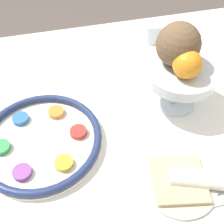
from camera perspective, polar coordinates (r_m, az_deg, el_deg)
name	(u,v)px	position (r m, az deg, el deg)	size (l,w,h in m)	color
ground_plane	(120,212)	(1.39, 1.79, -20.99)	(8.00, 8.00, 0.00)	#564C47
dining_table	(122,177)	(1.06, 2.26, -14.06)	(1.48, 1.05, 0.73)	white
seder_plate	(41,140)	(0.72, -15.20, -5.89)	(0.32, 0.32, 0.03)	silver
fruit_stand	(180,76)	(0.75, 14.48, 7.55)	(0.20, 0.20, 0.13)	silver
orange_fruit	(187,64)	(0.69, 16.06, 9.95)	(0.07, 0.07, 0.07)	orange
coconut	(178,44)	(0.72, 14.23, 14.06)	(0.12, 0.12, 0.12)	brown
bread_plate	(179,181)	(0.66, 14.33, -14.36)	(0.18, 0.18, 0.02)	beige
napkin_roll	(213,180)	(0.67, 21.07, -13.64)	(0.20, 0.11, 0.04)	white
cup_near	(152,33)	(1.05, 8.68, 16.72)	(0.07, 0.07, 0.07)	silver
spoon	(209,204)	(0.66, 20.33, -18.19)	(0.16, 0.02, 0.01)	silver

